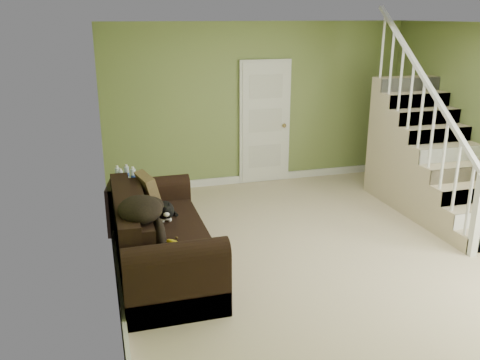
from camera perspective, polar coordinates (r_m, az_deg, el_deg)
floor at (r=6.27m, az=9.79°, el=-7.62°), size 5.00×5.50×0.01m
ceiling at (r=5.67m, az=11.24°, el=16.82°), size 5.00×5.50×0.01m
wall_back at (r=8.33m, az=2.08°, el=8.45°), size 5.00×0.04×2.60m
wall_left at (r=5.25m, az=-14.86°, el=2.07°), size 0.04×5.50×2.60m
baseboard_back at (r=8.60m, az=2.05°, el=0.25°), size 5.00×0.04×0.12m
baseboard_left at (r=5.70m, az=-13.55°, el=-9.95°), size 0.04×5.50×0.12m
door at (r=8.38m, az=2.81°, el=6.45°), size 0.86×0.12×2.02m
staircase at (r=7.82m, az=20.27°, el=1.74°), size 1.00×2.51×2.82m
sofa at (r=5.65m, az=-9.19°, el=-6.81°), size 0.97×2.24×0.89m
side_table at (r=6.74m, az=-12.31°, el=-2.91°), size 0.61×0.61×0.86m
cat at (r=5.81m, az=-8.33°, el=-3.43°), size 0.25×0.54×0.26m
banana at (r=5.17m, az=-7.43°, el=-7.04°), size 0.17×0.21×0.06m
throw_pillow at (r=6.14m, az=-10.13°, el=-1.42°), size 0.31×0.50×0.47m
throw_blanket at (r=4.96m, az=-11.14°, el=-3.24°), size 0.47×0.59×0.23m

